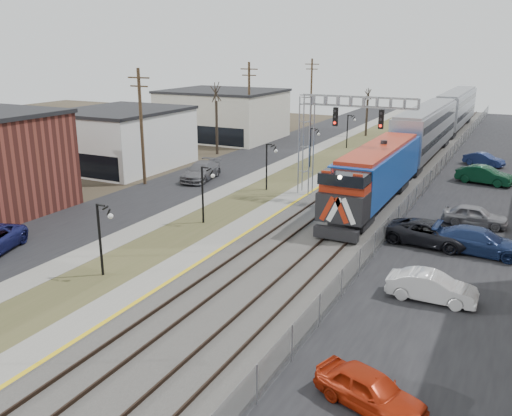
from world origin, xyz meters
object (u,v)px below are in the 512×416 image
Objects in this scene: train at (432,128)px; car_lot_a at (370,391)px; signal_gantry at (327,129)px; car_lot_b at (432,288)px.

car_lot_a is (6.14, -47.45, -2.22)m from train.
signal_gantry is 2.30× the size of car_lot_a.
car_lot_b is (0.45, 9.22, 0.02)m from car_lot_a.
train is at bearing 25.95° from car_lot_a.
car_lot_b is at bearing 15.77° from car_lot_a.
signal_gantry reaches higher than car_lot_b.
signal_gantry reaches higher than train.
car_lot_a is (10.42, -24.40, -4.92)m from signal_gantry.
train is 38.86m from car_lot_b.
car_lot_a is at bearing 177.02° from car_lot_b.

